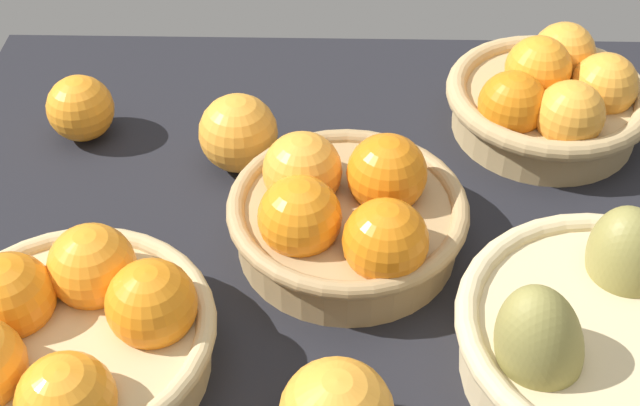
{
  "coord_description": "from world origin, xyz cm",
  "views": [
    {
      "loc": [
        -1.26,
        -56.37,
        59.29
      ],
      "look_at": [
        -2.5,
        1.2,
        7.0
      ],
      "focal_mm": 48.17,
      "sensor_mm": 36.0,
      "label": 1
    }
  ],
  "objects_px": {
    "basket_far_right": "(550,98)",
    "loose_orange_back_gap": "(80,108)",
    "basket_center": "(346,213)",
    "loose_orange_front_gap": "(238,133)",
    "basket_near_left": "(69,337)",
    "basket_near_right_pears": "(608,338)"
  },
  "relations": [
    {
      "from": "basket_far_right",
      "to": "loose_orange_front_gap",
      "type": "relative_size",
      "value": 2.69
    },
    {
      "from": "basket_far_right",
      "to": "basket_near_right_pears",
      "type": "bearing_deg",
      "value": -91.97
    },
    {
      "from": "basket_center",
      "to": "loose_orange_front_gap",
      "type": "bearing_deg",
      "value": 132.41
    },
    {
      "from": "basket_far_right",
      "to": "loose_orange_back_gap",
      "type": "distance_m",
      "value": 0.49
    },
    {
      "from": "basket_center",
      "to": "loose_orange_front_gap",
      "type": "height_order",
      "value": "basket_center"
    },
    {
      "from": "basket_center",
      "to": "loose_orange_front_gap",
      "type": "relative_size",
      "value": 2.73
    },
    {
      "from": "basket_center",
      "to": "loose_orange_front_gap",
      "type": "distance_m",
      "value": 0.16
    },
    {
      "from": "basket_center",
      "to": "basket_near_left",
      "type": "xyz_separation_m",
      "value": [
        -0.21,
        -0.15,
        -0.0
      ]
    },
    {
      "from": "basket_near_left",
      "to": "loose_orange_back_gap",
      "type": "distance_m",
      "value": 0.31
    },
    {
      "from": "loose_orange_back_gap",
      "to": "basket_center",
      "type": "bearing_deg",
      "value": -30.39
    },
    {
      "from": "basket_near_left",
      "to": "loose_orange_front_gap",
      "type": "distance_m",
      "value": 0.28
    },
    {
      "from": "basket_near_left",
      "to": "basket_near_right_pears",
      "type": "bearing_deg",
      "value": 1.31
    },
    {
      "from": "basket_near_right_pears",
      "to": "loose_orange_back_gap",
      "type": "relative_size",
      "value": 3.58
    },
    {
      "from": "basket_far_right",
      "to": "loose_orange_front_gap",
      "type": "xyz_separation_m",
      "value": [
        -0.32,
        -0.06,
        -0.0
      ]
    },
    {
      "from": "basket_near_right_pears",
      "to": "basket_far_right",
      "type": "bearing_deg",
      "value": 88.03
    },
    {
      "from": "basket_far_right",
      "to": "basket_near_right_pears",
      "type": "relative_size",
      "value": 0.86
    },
    {
      "from": "basket_center",
      "to": "basket_near_left",
      "type": "bearing_deg",
      "value": -145.8
    },
    {
      "from": "loose_orange_back_gap",
      "to": "basket_far_right",
      "type": "bearing_deg",
      "value": 2.14
    },
    {
      "from": "basket_near_right_pears",
      "to": "loose_orange_back_gap",
      "type": "xyz_separation_m",
      "value": [
        -0.48,
        0.3,
        -0.01
      ]
    },
    {
      "from": "loose_orange_front_gap",
      "to": "loose_orange_back_gap",
      "type": "xyz_separation_m",
      "value": [
        -0.17,
        0.04,
        -0.0
      ]
    },
    {
      "from": "loose_orange_front_gap",
      "to": "basket_near_left",
      "type": "bearing_deg",
      "value": -112.05
    },
    {
      "from": "basket_center",
      "to": "basket_near_left",
      "type": "distance_m",
      "value": 0.26
    }
  ]
}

